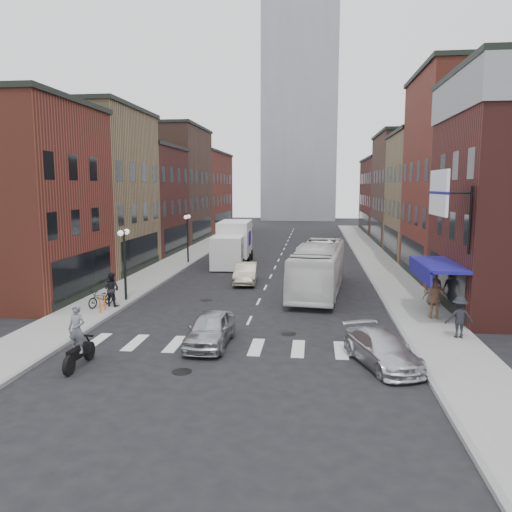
% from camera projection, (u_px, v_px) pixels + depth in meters
% --- Properties ---
extents(ground, '(160.00, 160.00, 0.00)m').
position_uv_depth(ground, '(247.00, 326.00, 23.30)').
color(ground, black).
rests_on(ground, ground).
extents(sidewalk_left, '(3.00, 74.00, 0.15)m').
position_uv_depth(sidewalk_left, '(187.00, 256.00, 45.91)').
color(sidewalk_left, gray).
rests_on(sidewalk_left, ground).
extents(sidewalk_right, '(3.00, 74.00, 0.15)m').
position_uv_depth(sidewalk_right, '(375.00, 259.00, 43.96)').
color(sidewalk_right, gray).
rests_on(sidewalk_right, ground).
extents(curb_left, '(0.20, 74.00, 0.16)m').
position_uv_depth(curb_left, '(203.00, 257.00, 45.74)').
color(curb_left, gray).
rests_on(curb_left, ground).
extents(curb_right, '(0.20, 74.00, 0.16)m').
position_uv_depth(curb_right, '(358.00, 260.00, 44.14)').
color(curb_right, gray).
rests_on(curb_right, ground).
extents(crosswalk_stripes, '(12.00, 2.20, 0.01)m').
position_uv_depth(crosswalk_stripes, '(237.00, 346.00, 20.35)').
color(crosswalk_stripes, silver).
rests_on(crosswalk_stripes, ground).
extents(bldg_left_mid_a, '(10.30, 10.20, 12.30)m').
position_uv_depth(bldg_left_mid_a, '(76.00, 190.00, 37.93)').
color(bldg_left_mid_a, olive).
rests_on(bldg_left_mid_a, ground).
extents(bldg_left_mid_b, '(10.30, 10.20, 10.30)m').
position_uv_depth(bldg_left_mid_b, '(126.00, 200.00, 47.91)').
color(bldg_left_mid_b, '#4E201C').
rests_on(bldg_left_mid_b, ground).
extents(bldg_left_far_a, '(10.30, 12.20, 13.30)m').
position_uv_depth(bldg_left_far_a, '(160.00, 185.00, 58.52)').
color(bldg_left_far_a, '#4D3026').
rests_on(bldg_left_far_a, ground).
extents(bldg_left_far_b, '(10.30, 16.20, 11.30)m').
position_uv_depth(bldg_left_far_b, '(190.00, 192.00, 72.43)').
color(bldg_left_far_b, maroon).
rests_on(bldg_left_far_b, ground).
extents(bldg_right_mid_a, '(10.30, 10.20, 14.30)m').
position_uv_depth(bldg_right_mid_a, '(489.00, 176.00, 34.36)').
color(bldg_right_mid_a, maroon).
rests_on(bldg_right_mid_a, ground).
extents(bldg_right_mid_b, '(10.30, 10.20, 11.30)m').
position_uv_depth(bldg_right_mid_b, '(449.00, 195.00, 44.40)').
color(bldg_right_mid_b, olive).
rests_on(bldg_right_mid_b, ground).
extents(bldg_right_far_a, '(10.30, 12.20, 12.30)m').
position_uv_depth(bldg_right_far_a, '(423.00, 189.00, 55.15)').
color(bldg_right_far_a, '#4D3026').
rests_on(bldg_right_far_a, ground).
extents(bldg_right_far_b, '(10.30, 16.20, 10.30)m').
position_uv_depth(bldg_right_far_b, '(401.00, 196.00, 69.06)').
color(bldg_right_far_b, '#4E201C').
rests_on(bldg_right_far_b, ground).
extents(awning_blue, '(1.80, 5.00, 0.78)m').
position_uv_depth(awning_blue, '(434.00, 266.00, 24.37)').
color(awning_blue, navy).
rests_on(awning_blue, ground).
extents(billboard_sign, '(1.52, 3.00, 3.70)m').
position_uv_depth(billboard_sign, '(441.00, 194.00, 21.96)').
color(billboard_sign, black).
rests_on(billboard_sign, ground).
extents(distant_tower, '(14.00, 14.00, 50.00)m').
position_uv_depth(distant_tower, '(300.00, 90.00, 96.53)').
color(distant_tower, '#9399A0').
rests_on(distant_tower, ground).
extents(streetlamp_near, '(0.32, 1.22, 4.11)m').
position_uv_depth(streetlamp_near, '(124.00, 251.00, 27.68)').
color(streetlamp_near, black).
rests_on(streetlamp_near, ground).
extents(streetlamp_far, '(0.32, 1.22, 4.11)m').
position_uv_depth(streetlamp_far, '(187.00, 229.00, 41.45)').
color(streetlamp_far, black).
rests_on(streetlamp_far, ground).
extents(bike_rack, '(0.08, 0.68, 0.80)m').
position_uv_depth(bike_rack, '(102.00, 304.00, 25.38)').
color(bike_rack, '#D8590C').
rests_on(bike_rack, sidewalk_left).
extents(box_truck, '(2.71, 8.22, 3.54)m').
position_uv_depth(box_truck, '(233.00, 244.00, 41.29)').
color(box_truck, white).
rests_on(box_truck, ground).
extents(motorcycle_rider, '(0.67, 2.28, 2.32)m').
position_uv_depth(motorcycle_rider, '(78.00, 339.00, 17.82)').
color(motorcycle_rider, black).
rests_on(motorcycle_rider, ground).
extents(transit_bus, '(3.68, 11.07, 3.03)m').
position_uv_depth(transit_bus, '(319.00, 268.00, 30.57)').
color(transit_bus, white).
rests_on(transit_bus, ground).
extents(sedan_left_near, '(1.70, 4.05, 1.37)m').
position_uv_depth(sedan_left_near, '(210.00, 329.00, 20.44)').
color(sedan_left_near, '#ABABB0').
rests_on(sedan_left_near, ground).
extents(sedan_left_far, '(1.70, 4.21, 1.36)m').
position_uv_depth(sedan_left_far, '(246.00, 273.00, 33.51)').
color(sedan_left_far, '#C1B59C').
rests_on(sedan_left_far, ground).
extents(curb_car, '(3.00, 4.45, 1.20)m').
position_uv_depth(curb_car, '(382.00, 349.00, 18.15)').
color(curb_car, silver).
rests_on(curb_car, ground).
extents(parked_bicycle, '(1.19, 1.83, 0.91)m').
position_uv_depth(parked_bicycle, '(101.00, 298.00, 26.46)').
color(parked_bicycle, black).
rests_on(parked_bicycle, sidewalk_left).
extents(ped_left_solo, '(0.99, 0.72, 1.83)m').
position_uv_depth(ped_left_solo, '(112.00, 289.00, 26.47)').
color(ped_left_solo, black).
rests_on(ped_left_solo, sidewalk_left).
extents(ped_right_a, '(1.14, 0.59, 1.75)m').
position_uv_depth(ped_right_a, '(459.00, 317.00, 20.95)').
color(ped_right_a, black).
rests_on(ped_right_a, sidewalk_right).
extents(ped_right_b, '(1.17, 0.61, 1.98)m').
position_uv_depth(ped_right_b, '(435.00, 298.00, 23.95)').
color(ped_right_b, '#986C4D').
rests_on(ped_right_b, sidewalk_right).
extents(ped_right_c, '(0.95, 0.64, 1.92)m').
position_uv_depth(ped_right_c, '(434.00, 287.00, 26.82)').
color(ped_right_c, '#525359').
rests_on(ped_right_c, sidewalk_right).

